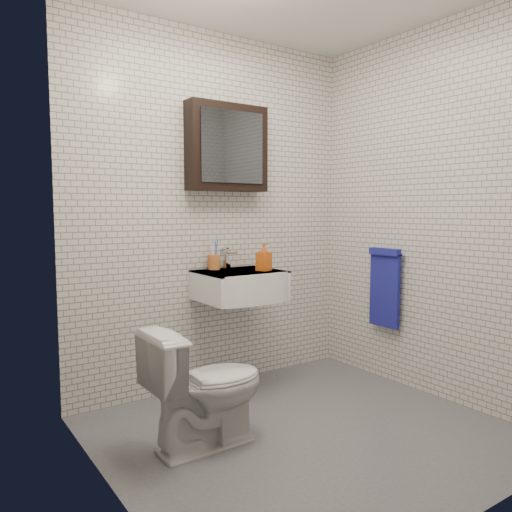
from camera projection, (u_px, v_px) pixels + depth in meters
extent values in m
cube|color=#515259|center=(305.00, 432.00, 2.85)|extent=(2.20, 2.00, 0.01)
cube|color=silver|center=(216.00, 212.00, 3.55)|extent=(2.20, 0.02, 2.50)
cube|color=silver|center=(477.00, 215.00, 1.91)|extent=(2.20, 0.02, 2.50)
cube|color=silver|center=(109.00, 214.00, 2.11)|extent=(0.02, 2.00, 2.50)
cube|color=silver|center=(433.00, 213.00, 3.35)|extent=(0.02, 2.00, 2.50)
cube|color=white|center=(239.00, 285.00, 3.44)|extent=(0.55, 0.45, 0.20)
cylinder|color=silver|center=(238.00, 272.00, 3.45)|extent=(0.31, 0.31, 0.02)
cylinder|color=silver|center=(238.00, 271.00, 3.45)|extent=(0.04, 0.04, 0.01)
cube|color=white|center=(239.00, 272.00, 3.43)|extent=(0.55, 0.45, 0.01)
cylinder|color=silver|center=(227.00, 264.00, 3.56)|extent=(0.06, 0.06, 0.06)
cylinder|color=silver|center=(227.00, 256.00, 3.56)|extent=(0.03, 0.03, 0.08)
cylinder|color=silver|center=(231.00, 252.00, 3.51)|extent=(0.02, 0.12, 0.02)
cube|color=silver|center=(225.00, 248.00, 3.58)|extent=(0.02, 0.09, 0.01)
cube|color=black|center=(227.00, 148.00, 3.48)|extent=(0.60, 0.14, 0.60)
cube|color=#3F444C|center=(233.00, 147.00, 3.42)|extent=(0.49, 0.01, 0.49)
cylinder|color=silver|center=(387.00, 254.00, 3.64)|extent=(0.02, 0.30, 0.02)
cylinder|color=silver|center=(375.00, 252.00, 3.76)|extent=(0.04, 0.02, 0.02)
cylinder|color=silver|center=(403.00, 255.00, 3.55)|extent=(0.04, 0.02, 0.02)
cube|color=navy|center=(385.00, 290.00, 3.66)|extent=(0.03, 0.26, 0.54)
cube|color=navy|center=(385.00, 252.00, 3.63)|extent=(0.05, 0.26, 0.05)
cylinder|color=#C46E31|center=(214.00, 262.00, 3.50)|extent=(0.10, 0.10, 0.11)
cylinder|color=white|center=(213.00, 253.00, 3.48)|extent=(0.02, 0.03, 0.20)
cylinder|color=#424DD5|center=(216.00, 254.00, 3.50)|extent=(0.02, 0.02, 0.18)
cylinder|color=white|center=(212.00, 252.00, 3.51)|extent=(0.02, 0.04, 0.21)
cylinder|color=#424DD5|center=(216.00, 253.00, 3.52)|extent=(0.03, 0.04, 0.19)
imported|color=orange|center=(264.00, 257.00, 3.43)|extent=(0.11, 0.11, 0.19)
imported|color=white|center=(206.00, 386.00, 2.66)|extent=(0.65, 0.38, 0.66)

